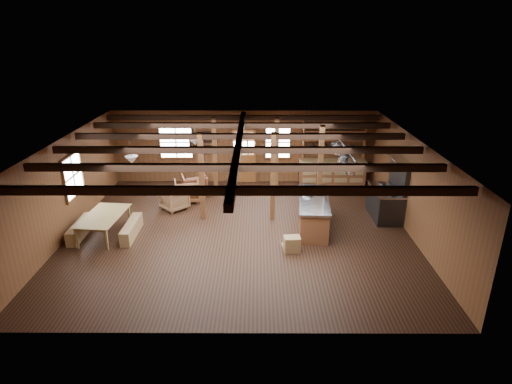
# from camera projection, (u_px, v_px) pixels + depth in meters

# --- Properties ---
(room) EXTENTS (10.04, 9.04, 2.84)m
(room) POSITION_uv_depth(u_px,v_px,m) (239.00, 188.00, 12.25)
(room) COLOR black
(room) RESTS_ON ground
(ceiling_joists) EXTENTS (9.80, 8.82, 0.18)m
(ceiling_joists) POSITION_uv_depth(u_px,v_px,m) (239.00, 143.00, 11.95)
(ceiling_joists) COLOR black
(ceiling_joists) RESTS_ON ceiling
(timber_posts) EXTENTS (3.95, 2.35, 2.80)m
(timber_posts) POSITION_uv_depth(u_px,v_px,m) (257.00, 166.00, 14.19)
(timber_posts) COLOR #4F2F16
(timber_posts) RESTS_ON floor
(back_door) EXTENTS (1.02, 0.08, 2.15)m
(back_door) POSITION_uv_depth(u_px,v_px,m) (244.00, 160.00, 16.59)
(back_door) COLOR brown
(back_door) RESTS_ON floor
(window_back_left) EXTENTS (1.32, 0.06, 1.32)m
(window_back_left) POSITION_uv_depth(u_px,v_px,m) (176.00, 142.00, 16.34)
(window_back_left) COLOR white
(window_back_left) RESTS_ON wall_back
(window_back_right) EXTENTS (1.02, 0.06, 1.32)m
(window_back_right) POSITION_uv_depth(u_px,v_px,m) (278.00, 142.00, 16.33)
(window_back_right) COLOR white
(window_back_right) RESTS_ON wall_back
(window_left) EXTENTS (0.14, 1.24, 1.32)m
(window_left) POSITION_uv_depth(u_px,v_px,m) (73.00, 176.00, 12.66)
(window_left) COLOR white
(window_left) RESTS_ON wall_back
(notice_boards) EXTENTS (1.08, 0.03, 0.90)m
(notice_boards) POSITION_uv_depth(u_px,v_px,m) (205.00, 141.00, 16.32)
(notice_boards) COLOR beige
(notice_boards) RESTS_ON wall_back
(back_counter) EXTENTS (2.55, 0.60, 2.45)m
(back_counter) POSITION_uv_depth(u_px,v_px,m) (332.00, 169.00, 16.44)
(back_counter) COLOR brown
(back_counter) RESTS_ON floor
(pendant_lamps) EXTENTS (1.86, 2.36, 0.66)m
(pendant_lamps) POSITION_uv_depth(u_px,v_px,m) (166.00, 150.00, 12.88)
(pendant_lamps) COLOR #2F2F32
(pendant_lamps) RESTS_ON ceiling
(pot_rack) EXTENTS (0.40, 3.00, 0.46)m
(pot_rack) POSITION_uv_depth(u_px,v_px,m) (343.00, 157.00, 12.19)
(pot_rack) COLOR #2F2F32
(pot_rack) RESTS_ON ceiling
(kitchen_island) EXTENTS (1.08, 2.56, 1.20)m
(kitchen_island) POSITION_uv_depth(u_px,v_px,m) (313.00, 212.00, 12.93)
(kitchen_island) COLOR brown
(kitchen_island) RESTS_ON floor
(step_stool) EXTENTS (0.52, 0.40, 0.43)m
(step_stool) POSITION_uv_depth(u_px,v_px,m) (292.00, 244.00, 11.60)
(step_stool) COLOR olive
(step_stool) RESTS_ON floor
(commercial_range) EXTENTS (0.84, 1.64, 2.02)m
(commercial_range) POSITION_uv_depth(u_px,v_px,m) (387.00, 198.00, 13.54)
(commercial_range) COLOR #2F2F32
(commercial_range) RESTS_ON floor
(dining_table) EXTENTS (1.19, 1.93, 0.65)m
(dining_table) POSITION_uv_depth(u_px,v_px,m) (106.00, 225.00, 12.44)
(dining_table) COLOR olive
(dining_table) RESTS_ON floor
(bench_wall) EXTENTS (0.29, 1.52, 0.42)m
(bench_wall) POSITION_uv_depth(u_px,v_px,m) (81.00, 229.00, 12.49)
(bench_wall) COLOR olive
(bench_wall) RESTS_ON floor
(bench_aisle) EXTENTS (0.28, 1.50, 0.41)m
(bench_aisle) POSITION_uv_depth(u_px,v_px,m) (132.00, 229.00, 12.48)
(bench_aisle) COLOR olive
(bench_aisle) RESTS_ON floor
(armchair_a) EXTENTS (1.06, 1.08, 0.79)m
(armchair_a) POSITION_uv_depth(u_px,v_px,m) (194.00, 185.00, 15.39)
(armchair_a) COLOR brown
(armchair_a) RESTS_ON floor
(armchair_b) EXTENTS (0.98, 1.00, 0.77)m
(armchair_b) POSITION_uv_depth(u_px,v_px,m) (187.00, 191.00, 14.90)
(armchair_b) COLOR brown
(armchair_b) RESTS_ON floor
(armchair_c) EXTENTS (1.09, 1.09, 0.71)m
(armchair_c) POSITION_uv_depth(u_px,v_px,m) (175.00, 199.00, 14.27)
(armchair_c) COLOR brown
(armchair_c) RESTS_ON floor
(counter_pot) EXTENTS (0.29, 0.29, 0.17)m
(counter_pot) POSITION_uv_depth(u_px,v_px,m) (307.00, 187.00, 13.38)
(counter_pot) COLOR silver
(counter_pot) RESTS_ON kitchen_island
(bowl) EXTENTS (0.30, 0.30, 0.07)m
(bowl) POSITION_uv_depth(u_px,v_px,m) (307.00, 195.00, 12.94)
(bowl) COLOR silver
(bowl) RESTS_ON kitchen_island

